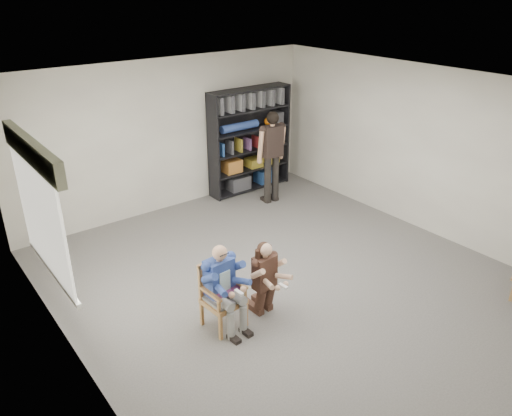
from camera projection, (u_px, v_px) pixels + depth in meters
room_shell at (295, 195)px, 6.65m from camera, size 6.00×7.00×2.80m
floor at (292, 284)px, 7.23m from camera, size 6.00×7.00×0.01m
window_left at (42, 212)px, 5.64m from camera, size 0.16×2.00×1.75m
armchair at (223, 296)px, 6.19m from camera, size 0.54×0.53×0.88m
seated_man at (223, 287)px, 6.14m from camera, size 0.54×0.72×1.15m
kneeling_woman at (266, 279)px, 6.39m from camera, size 0.49×0.73×1.05m
bookshelf at (250, 140)px, 10.10m from camera, size 1.80×0.38×2.10m
standing_man at (272, 158)px, 9.55m from camera, size 0.58×0.34×1.80m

